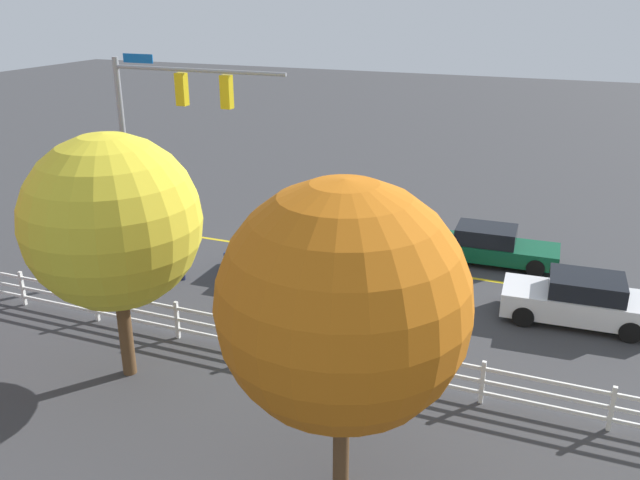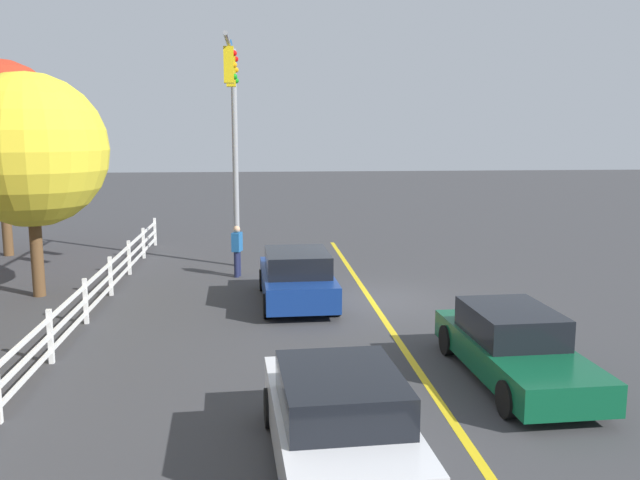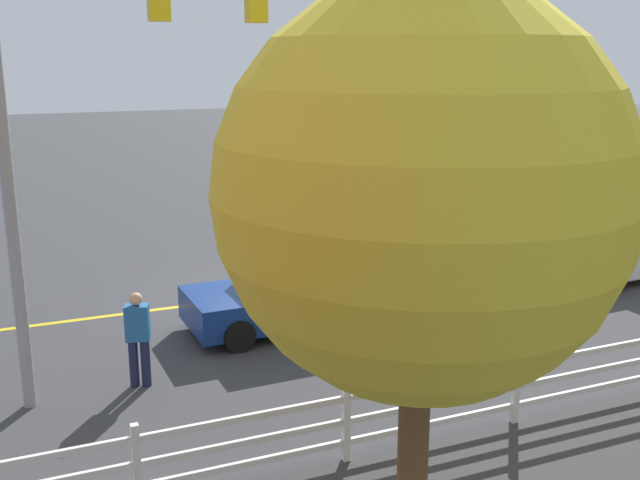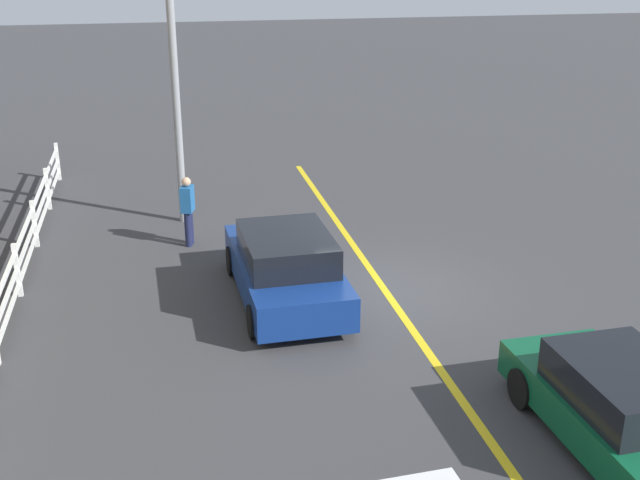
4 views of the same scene
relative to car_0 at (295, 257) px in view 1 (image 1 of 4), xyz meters
The scene contains 10 objects.
ground_plane 2.23m from the car_0, 90.00° to the right, with size 120.00×120.00×0.00m, color #38383A.
lane_center_stripe 4.58m from the car_0, 152.21° to the right, with size 28.00×0.16×0.01m, color gold.
signal_assembly 6.20m from the car_0, 25.17° to the left, with size 6.10×0.37×7.59m.
car_0 is the anchor object (origin of this frame).
car_1 9.35m from the car_0, behind, with size 4.41×2.07×1.50m.
car_2 7.26m from the car_0, 148.36° to the right, with size 4.80×1.93×1.37m.
pedestrian 3.98m from the car_0, 26.00° to the left, with size 0.46×0.37×1.69m.
white_rail_fence 6.13m from the car_0, 119.33° to the left, with size 26.10×0.10×1.15m.
tree_0 11.15m from the car_0, 118.91° to the left, with size 4.71×4.71×6.45m.
tree_2 8.31m from the car_0, 78.74° to the left, with size 4.33×4.33×6.38m.
Camera 1 is at (-8.76, 21.57, 9.41)m, focal length 36.92 mm.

